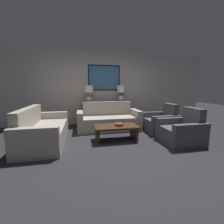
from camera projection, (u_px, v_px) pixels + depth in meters
ground_plane at (120, 146)px, 3.50m from camera, size 20.00×20.00×0.00m
back_wall at (104, 88)px, 5.61m from camera, size 8.00×0.12×2.65m
console_table at (105, 114)px, 5.51m from camera, size 1.68×0.35×0.79m
table_lamp_left at (89, 93)px, 5.27m from camera, size 0.32×0.32×0.63m
table_lamp_right at (121, 93)px, 5.51m from camera, size 0.32×0.32×0.63m
couch_by_back_wall at (108, 120)px, 4.93m from camera, size 2.00×0.91×0.87m
couch_by_side at (43, 131)px, 3.67m from camera, size 0.91×2.00×0.87m
coffee_table at (116, 130)px, 3.85m from camera, size 1.10×0.59×0.38m
decorative_bowl at (119, 125)px, 3.80m from camera, size 0.22×0.22×0.07m
armchair_near_back_wall at (161, 122)px, 4.63m from camera, size 0.87×0.87×0.85m
armchair_near_camera at (182, 131)px, 3.68m from camera, size 0.87×0.87×0.85m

